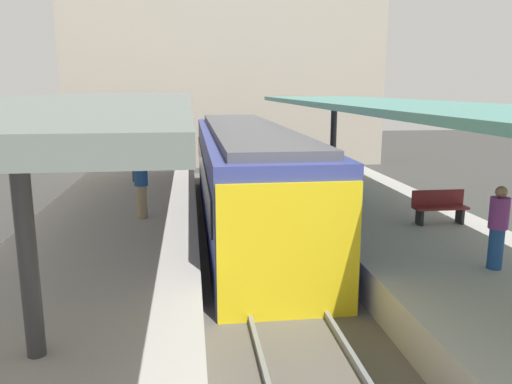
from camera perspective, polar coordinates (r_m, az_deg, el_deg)
ground_plane at (r=12.19m, az=1.19°, el=-9.59°), size 80.00×80.00×0.00m
platform_left at (r=12.07m, az=-17.10°, el=-7.82°), size 4.40×28.00×1.00m
platform_right at (r=13.12m, az=17.95°, el=-6.30°), size 4.40×28.00×1.00m
track_ballast at (r=12.16m, az=1.19°, el=-9.15°), size 3.20×28.00×0.20m
rail_near_side at (r=12.02m, az=-2.24°, el=-8.55°), size 0.08×28.00×0.14m
rail_far_side at (r=12.22m, az=4.57°, el=-8.22°), size 0.08×28.00×0.14m
commuter_train at (r=15.73m, az=-1.07°, el=1.83°), size 2.78×13.84×3.10m
canopy_left at (r=12.80m, az=-17.07°, el=9.87°), size 4.18×21.00×3.25m
canopy_right at (r=13.79m, az=16.36°, el=9.25°), size 4.18×21.00×3.06m
platform_bench at (r=13.73m, az=20.14°, el=-1.48°), size 1.40×0.41×0.86m
passenger_near_bench at (r=15.44m, az=7.88°, el=2.13°), size 0.36×0.36×1.71m
passenger_mid_platform at (r=10.64m, az=25.82°, el=-3.55°), size 0.36×0.36×1.63m
passenger_far_end at (r=13.71m, az=-12.93°, el=0.86°), size 0.36×0.36×1.76m
station_building_backdrop at (r=31.32m, az=-3.58°, el=13.66°), size 18.00×6.00×11.00m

